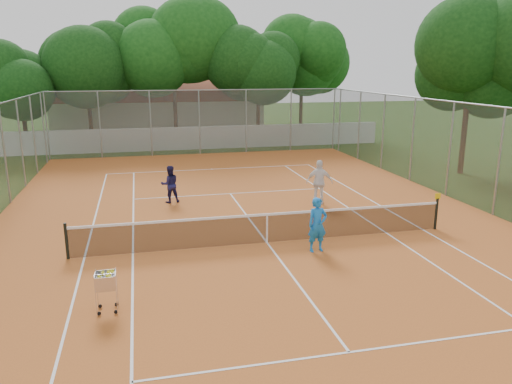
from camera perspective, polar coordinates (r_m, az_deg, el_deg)
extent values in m
plane|color=#1D360E|center=(15.82, 1.25, -5.87)|extent=(120.00, 120.00, 0.00)
cube|color=#B65D23|center=(15.81, 1.25, -5.84)|extent=(18.00, 34.00, 0.02)
cube|color=white|center=(15.81, 1.25, -5.79)|extent=(10.98, 23.78, 0.01)
cube|color=black|center=(15.65, 1.26, -4.12)|extent=(11.88, 0.10, 0.98)
cube|color=slate|center=(15.25, 1.29, 1.21)|extent=(18.00, 34.00, 4.00)
cube|color=silver|center=(33.91, -6.84, 6.15)|extent=(26.00, 0.30, 1.50)
cube|color=beige|center=(43.53, -11.09, 9.66)|extent=(16.40, 9.00, 4.40)
cube|color=black|center=(36.57, -7.60, 13.39)|extent=(29.00, 19.00, 10.00)
imported|color=blue|center=(14.97, 7.03, -3.73)|extent=(0.63, 0.45, 1.65)
imported|color=#191747|center=(20.51, -9.81, 0.88)|extent=(0.82, 0.68, 1.52)
imported|color=white|center=(20.12, 7.27, 1.12)|extent=(1.14, 0.80, 1.79)
cube|color=silver|center=(11.90, -16.72, -10.76)|extent=(0.63, 0.63, 1.00)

